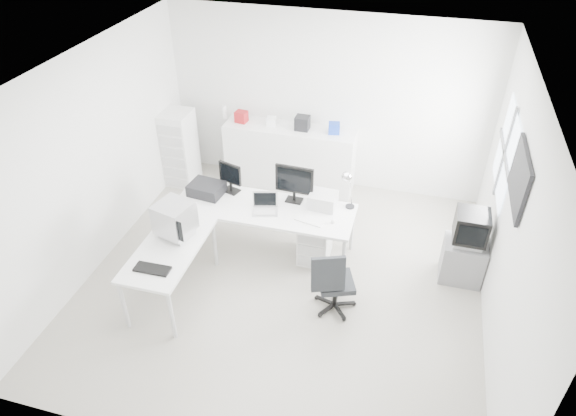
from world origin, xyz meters
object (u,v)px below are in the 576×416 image
(inkjet_printer, at_px, (207,189))
(filing_cabinet, at_px, (180,148))
(lcd_monitor_small, at_px, (230,178))
(sideboard, at_px, (290,157))
(drawer_pedestal, at_px, (315,240))
(crt_tv, at_px, (471,229))
(office_chair, at_px, (336,279))
(main_desk, at_px, (265,229))
(laser_printer, at_px, (323,200))
(crt_monitor, at_px, (175,221))
(lcd_monitor_large, at_px, (294,184))
(laptop, at_px, (265,205))
(side_desk, at_px, (172,271))
(tv_cabinet, at_px, (462,261))

(inkjet_printer, xyz_separation_m, filing_cabinet, (-1.02, 1.30, -0.20))
(lcd_monitor_small, relative_size, sideboard, 0.21)
(drawer_pedestal, distance_m, sideboard, 1.91)
(lcd_monitor_small, distance_m, crt_tv, 3.18)
(office_chair, xyz_separation_m, crt_tv, (1.48, 0.96, 0.34))
(main_desk, bearing_deg, drawer_pedestal, 4.09)
(main_desk, xyz_separation_m, laser_printer, (0.75, 0.22, 0.48))
(laser_printer, relative_size, crt_monitor, 0.78)
(inkjet_printer, xyz_separation_m, lcd_monitor_small, (0.30, 0.15, 0.14))
(office_chair, relative_size, filing_cabinet, 0.74)
(main_desk, xyz_separation_m, lcd_monitor_large, (0.35, 0.25, 0.64))
(lcd_monitor_large, xyz_separation_m, laser_printer, (0.40, -0.03, -0.17))
(inkjet_printer, relative_size, sideboard, 0.22)
(crt_tv, bearing_deg, lcd_monitor_small, 178.22)
(office_chair, bearing_deg, laptop, 126.27)
(lcd_monitor_small, height_order, laptop, lcd_monitor_small)
(inkjet_printer, bearing_deg, main_desk, 0.28)
(main_desk, distance_m, sideboard, 1.78)
(side_desk, relative_size, lcd_monitor_large, 2.60)
(main_desk, distance_m, filing_cabinet, 2.35)
(laptop, relative_size, sideboard, 0.17)
(side_desk, height_order, drawer_pedestal, side_desk)
(lcd_monitor_large, bearing_deg, laser_printer, -1.45)
(lcd_monitor_large, relative_size, laptop, 1.53)
(tv_cabinet, bearing_deg, inkjet_printer, -179.15)
(main_desk, relative_size, lcd_monitor_small, 5.51)
(inkjet_printer, relative_size, tv_cabinet, 0.78)
(crt_tv, bearing_deg, filing_cabinet, 164.53)
(drawer_pedestal, xyz_separation_m, filing_cabinet, (-2.57, 1.35, 0.33))
(sideboard, bearing_deg, lcd_monitor_small, -105.93)
(main_desk, bearing_deg, office_chair, -35.18)
(sideboard, bearing_deg, lcd_monitor_large, -72.87)
(laser_printer, bearing_deg, inkjet_printer, -172.90)
(main_desk, height_order, filing_cabinet, filing_cabinet)
(lcd_monitor_small, xyz_separation_m, lcd_monitor_large, (0.90, 0.00, 0.05))
(laser_printer, bearing_deg, side_desk, -137.67)
(laptop, bearing_deg, crt_monitor, -155.50)
(side_desk, bearing_deg, laptop, 48.01)
(crt_monitor, distance_m, tv_cabinet, 3.68)
(tv_cabinet, bearing_deg, lcd_monitor_large, 177.52)
(main_desk, relative_size, lcd_monitor_large, 4.46)
(laptop, height_order, crt_monitor, crt_monitor)
(tv_cabinet, bearing_deg, crt_tv, 0.00)
(inkjet_printer, xyz_separation_m, crt_tv, (3.48, 0.05, -0.03))
(inkjet_printer, xyz_separation_m, laser_printer, (1.60, 0.12, 0.02))
(crt_monitor, height_order, crt_tv, crt_monitor)
(drawer_pedestal, relative_size, lcd_monitor_large, 1.12)
(side_desk, bearing_deg, office_chair, 8.41)
(inkjet_printer, relative_size, filing_cabinet, 0.36)
(lcd_monitor_large, height_order, filing_cabinet, lcd_monitor_large)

